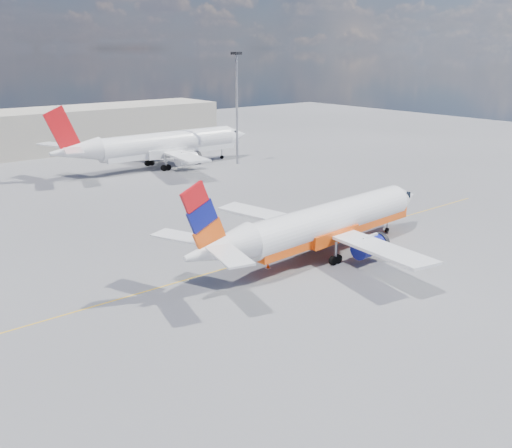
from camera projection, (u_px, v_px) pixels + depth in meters
ground at (291, 264)px, 52.96m from camera, size 240.00×240.00×0.00m
taxi_line at (270, 255)px, 55.18m from camera, size 70.00×0.15×0.01m
terminal_main at (48, 131)px, 110.35m from camera, size 70.00×14.00×8.00m
main_jet at (324, 223)px, 54.26m from camera, size 32.16×25.39×9.75m
second_jet at (162, 145)px, 95.05m from camera, size 37.24×29.49×11.30m
gse_tug at (352, 209)px, 67.86m from camera, size 2.88×1.95×1.95m
traffic_cone at (268, 265)px, 51.88m from camera, size 0.42×0.42×0.58m
floodlight_mast at (237, 98)px, 95.90m from camera, size 1.36×1.36×18.68m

